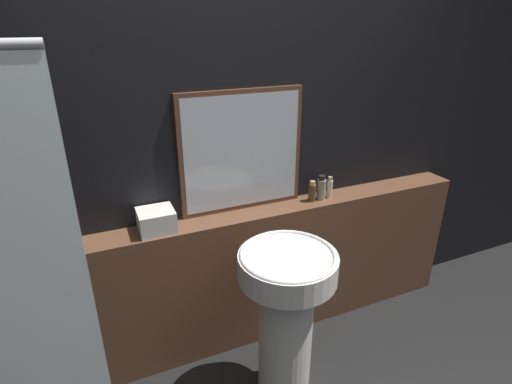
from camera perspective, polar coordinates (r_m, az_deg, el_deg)
wall_back at (r=2.32m, az=-0.37°, el=6.72°), size 8.00×0.06×2.50m
vanity_counter at (r=2.57m, az=0.82°, el=-11.56°), size 2.79×0.19×0.89m
pedestal_sink at (r=2.14m, az=4.31°, el=-16.59°), size 0.49×0.49×0.89m
mirror at (r=2.25m, az=-1.99°, el=5.74°), size 0.73×0.03×0.69m
towel_stack at (r=2.16m, az=-14.05°, el=-3.97°), size 0.19×0.17×0.12m
shampoo_bottle at (r=2.46m, az=8.02°, el=0.03°), size 0.05×0.05×0.13m
conditioner_bottle at (r=2.49m, az=9.32°, el=0.52°), size 0.05×0.05×0.16m
lotion_bottle at (r=2.53m, az=10.47°, el=0.57°), size 0.04×0.04×0.14m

